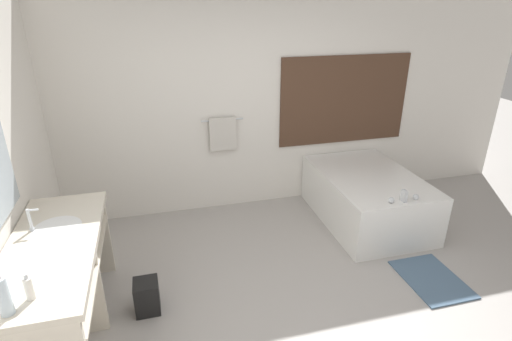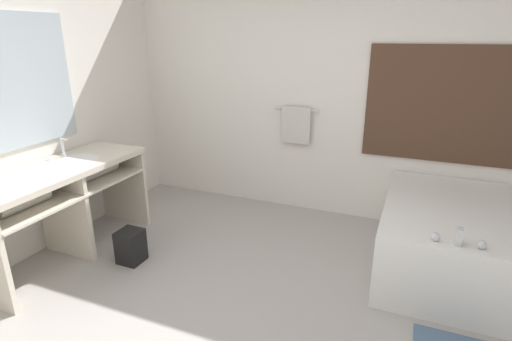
{
  "view_description": "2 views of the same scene",
  "coord_description": "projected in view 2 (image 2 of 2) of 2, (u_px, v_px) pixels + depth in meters",
  "views": [
    {
      "loc": [
        -1.07,
        -2.32,
        2.46
      ],
      "look_at": [
        -0.17,
        1.12,
        0.92
      ],
      "focal_mm": 28.0,
      "sensor_mm": 36.0,
      "label": 1
    },
    {
      "loc": [
        0.92,
        -1.96,
        1.92
      ],
      "look_at": [
        -0.35,
        1.13,
        0.78
      ],
      "focal_mm": 28.0,
      "sensor_mm": 36.0,
      "label": 2
    }
  ],
  "objects": [
    {
      "name": "waste_bin",
      "position": [
        131.0,
        246.0,
        3.51
      ],
      "size": [
        0.2,
        0.2,
        0.3
      ],
      "color": "black",
      "rests_on": "ground_plane"
    },
    {
      "name": "ground_plane",
      "position": [
        240.0,
        337.0,
        2.67
      ],
      "size": [
        16.0,
        16.0,
        0.0
      ],
      "primitive_type": "plane",
      "color": "#A8A39E",
      "rests_on": "ground"
    },
    {
      "name": "vanity_counter",
      "position": [
        63.0,
        190.0,
        3.49
      ],
      "size": [
        0.63,
        1.59,
        0.85
      ],
      "color": "beige",
      "rests_on": "ground_plane"
    },
    {
      "name": "sink_faucet",
      "position": [
        63.0,
        148.0,
        3.64
      ],
      "size": [
        0.09,
        0.04,
        0.18
      ],
      "color": "silver",
      "rests_on": "vanity_counter"
    },
    {
      "name": "bathtub",
      "position": [
        447.0,
        235.0,
        3.35
      ],
      "size": [
        1.04,
        1.54,
        0.7
      ],
      "color": "white",
      "rests_on": "ground_plane"
    },
    {
      "name": "wall_back_with_blinds",
      "position": [
        331.0,
        92.0,
        4.16
      ],
      "size": [
        7.4,
        0.13,
        2.7
      ],
      "color": "white",
      "rests_on": "ground_plane"
    }
  ]
}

